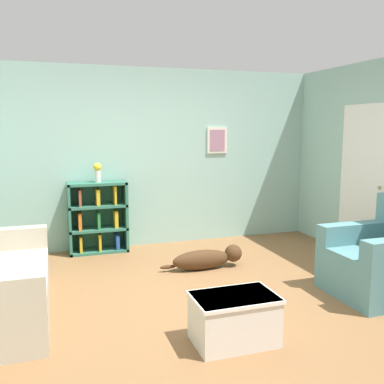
{
  "coord_description": "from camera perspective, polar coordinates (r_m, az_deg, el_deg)",
  "views": [
    {
      "loc": [
        -1.44,
        -3.96,
        1.74
      ],
      "look_at": [
        0.0,
        0.4,
        1.05
      ],
      "focal_mm": 40.0,
      "sensor_mm": 36.0,
      "label": 1
    }
  ],
  "objects": [
    {
      "name": "wall_back",
      "position": [
        6.39,
        -5.23,
        4.58
      ],
      "size": [
        5.6,
        0.13,
        2.6
      ],
      "color": "#93BCB2",
      "rests_on": "ground_plane"
    },
    {
      "name": "bookshelf",
      "position": [
        6.16,
        -12.42,
        -3.36
      ],
      "size": [
        0.81,
        0.32,
        0.99
      ],
      "color": "#2D6B56",
      "rests_on": "ground_plane"
    },
    {
      "name": "ground_plane",
      "position": [
        4.56,
        1.63,
        -13.9
      ],
      "size": [
        14.0,
        14.0,
        0.0
      ],
      "primitive_type": "plane",
      "color": "brown"
    },
    {
      "name": "coffee_table",
      "position": [
        3.64,
        5.65,
        -16.3
      ],
      "size": [
        0.69,
        0.45,
        0.4
      ],
      "color": "silver",
      "rests_on": "ground_plane"
    },
    {
      "name": "recliner_chair",
      "position": [
        4.96,
        24.21,
        -8.37
      ],
      "size": [
        0.97,
        0.87,
        1.01
      ],
      "color": "slate",
      "rests_on": "ground_plane"
    },
    {
      "name": "vase",
      "position": [
        6.04,
        -12.47,
        2.71
      ],
      "size": [
        0.11,
        0.11,
        0.27
      ],
      "color": "silver",
      "rests_on": "bookshelf"
    },
    {
      "name": "dog",
      "position": [
        5.38,
        2.13,
        -8.84
      ],
      "size": [
        1.06,
        0.22,
        0.28
      ],
      "color": "#472D19",
      "rests_on": "ground_plane"
    }
  ]
}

